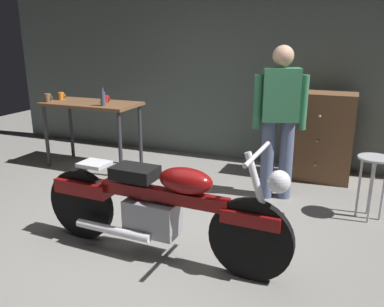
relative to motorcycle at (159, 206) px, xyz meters
name	(u,v)px	position (x,y,z in m)	size (l,w,h in m)	color
ground_plane	(160,246)	(-0.08, 0.14, -0.45)	(12.00, 12.00, 0.00)	gray
back_wall	(248,52)	(-0.08, 2.94, 1.10)	(8.00, 0.12, 3.10)	#56605B
workbench	(92,111)	(-1.92, 1.79, 0.34)	(1.30, 0.64, 0.90)	brown
motorcycle	(159,206)	(0.00, 0.00, 0.00)	(2.19, 0.60, 1.00)	black
person_standing	(279,117)	(0.64, 1.62, 0.48)	(0.55, 0.32, 1.67)	slate
shop_stool	(373,171)	(1.61, 1.42, 0.05)	(0.32, 0.32, 0.64)	#B2B2B7
wooden_dresser	(319,137)	(1.01, 2.44, 0.10)	(0.80, 0.47, 1.10)	brown
mug_red_diner	(106,99)	(-1.71, 1.85, 0.50)	(0.11, 0.07, 0.09)	red
mug_brown_stoneware	(48,98)	(-2.48, 1.60, 0.51)	(0.12, 0.09, 0.11)	brown
mug_orange_travel	(61,96)	(-2.44, 1.83, 0.50)	(0.12, 0.08, 0.10)	orange
bottle	(103,98)	(-1.60, 1.62, 0.55)	(0.06, 0.06, 0.24)	#3F4C59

